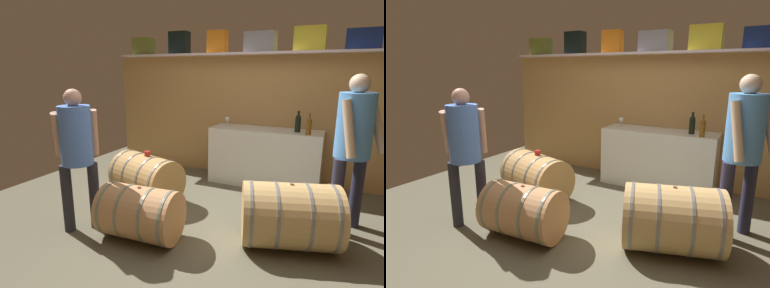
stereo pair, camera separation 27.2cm
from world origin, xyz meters
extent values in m
cube|color=#5D5A45|center=(0.00, 0.55, -0.01)|extent=(6.30, 7.63, 0.02)
cube|color=tan|center=(0.00, 2.22, 0.96)|extent=(5.10, 0.10, 1.92)
cube|color=silver|center=(0.00, 2.07, 1.93)|extent=(4.70, 0.40, 0.03)
cube|color=olive|center=(-2.01, 2.07, 2.08)|extent=(0.33, 0.28, 0.27)
cube|color=black|center=(-1.32, 2.07, 2.12)|extent=(0.31, 0.22, 0.35)
cube|color=orange|center=(-0.66, 2.07, 2.11)|extent=(0.30, 0.24, 0.33)
cube|color=gray|center=(0.01, 2.07, 2.09)|extent=(0.44, 0.29, 0.29)
cube|color=yellow|center=(0.68, 2.07, 2.11)|extent=(0.41, 0.23, 0.32)
cube|color=navy|center=(1.33, 2.07, 2.08)|extent=(0.42, 0.24, 0.26)
cube|color=white|center=(0.19, 1.89, 0.42)|extent=(1.60, 0.53, 0.85)
cylinder|color=black|center=(0.64, 1.86, 0.95)|extent=(0.08, 0.08, 0.19)
sphere|color=black|center=(0.64, 1.86, 1.05)|extent=(0.07, 0.07, 0.07)
cylinder|color=black|center=(0.64, 1.86, 1.11)|extent=(0.03, 0.03, 0.08)
cylinder|color=brown|center=(0.79, 1.72, 0.94)|extent=(0.07, 0.07, 0.18)
sphere|color=brown|center=(0.79, 1.72, 1.05)|extent=(0.06, 0.06, 0.06)
cylinder|color=brown|center=(0.79, 1.72, 1.10)|extent=(0.02, 0.02, 0.09)
cylinder|color=white|center=(-0.41, 1.91, 0.85)|extent=(0.06, 0.06, 0.00)
cylinder|color=white|center=(-0.41, 1.91, 0.89)|extent=(0.01, 0.01, 0.08)
sphere|color=white|center=(-0.41, 1.91, 0.96)|extent=(0.07, 0.07, 0.07)
sphere|color=maroon|center=(-0.41, 1.91, 0.95)|extent=(0.05, 0.05, 0.05)
cylinder|color=tan|center=(-1.10, 0.66, 0.30)|extent=(1.04, 0.84, 0.59)
cylinder|color=slate|center=(-1.46, 0.77, 0.30)|extent=(0.21, 0.59, 0.61)
cylinder|color=slate|center=(-1.24, 0.70, 0.30)|extent=(0.21, 0.59, 0.61)
cylinder|color=slate|center=(-0.96, 0.62, 0.30)|extent=(0.21, 0.59, 0.61)
cylinder|color=slate|center=(-0.73, 0.55, 0.30)|extent=(0.21, 0.59, 0.61)
cylinder|color=#8B554F|center=(-1.10, 0.66, 0.61)|extent=(0.04, 0.04, 0.01)
cylinder|color=tan|center=(0.81, 0.27, 0.32)|extent=(1.05, 0.88, 0.64)
cylinder|color=slate|center=(0.45, 0.16, 0.32)|extent=(0.23, 0.63, 0.65)
cylinder|color=slate|center=(0.67, 0.23, 0.32)|extent=(0.23, 0.63, 0.65)
cylinder|color=slate|center=(0.95, 0.32, 0.32)|extent=(0.23, 0.63, 0.65)
cylinder|color=slate|center=(1.17, 0.39, 0.32)|extent=(0.23, 0.63, 0.65)
cylinder|color=brown|center=(0.81, 0.27, 0.65)|extent=(0.04, 0.04, 0.01)
cylinder|color=tan|center=(-0.58, -0.22, 0.28)|extent=(0.83, 0.60, 0.54)
cylinder|color=slate|center=(-0.92, -0.24, 0.28)|extent=(0.07, 0.56, 0.55)
cylinder|color=slate|center=(-0.71, -0.23, 0.28)|extent=(0.07, 0.56, 0.55)
cylinder|color=slate|center=(-0.46, -0.21, 0.28)|extent=(0.07, 0.56, 0.55)
cylinder|color=slate|center=(-0.25, -0.20, 0.28)|extent=(0.07, 0.56, 0.55)
cylinder|color=#944A3D|center=(-0.58, -0.22, 0.55)|extent=(0.04, 0.04, 0.01)
cylinder|color=red|center=(-1.07, 0.66, 0.63)|extent=(0.07, 0.07, 0.06)
cylinder|color=#28273E|center=(1.20, 0.79, 0.40)|extent=(0.12, 0.12, 0.81)
cylinder|color=#28273E|center=(1.40, 1.01, 0.40)|extent=(0.12, 0.12, 0.81)
cylinder|color=#4F8ED7|center=(1.30, 0.90, 1.14)|extent=(0.35, 0.35, 0.67)
sphere|color=#CBAB8C|center=(1.30, 0.90, 1.56)|extent=(0.19, 0.19, 0.19)
cylinder|color=#CBAB8C|center=(1.25, 0.68, 1.14)|extent=(0.21, 0.20, 0.57)
cylinder|color=#CBAB8C|center=(1.51, 0.98, 1.14)|extent=(0.26, 0.24, 0.56)
cylinder|color=#282731|center=(-1.17, -0.24, 0.37)|extent=(0.11, 0.11, 0.74)
cylinder|color=#282731|center=(-1.36, -0.43, 0.37)|extent=(0.11, 0.11, 0.74)
cylinder|color=#507CD6|center=(-1.26, -0.33, 1.04)|extent=(0.32, 0.32, 0.61)
sphere|color=tan|center=(-1.26, -0.33, 1.43)|extent=(0.18, 0.18, 0.18)
cylinder|color=tan|center=(-1.20, -0.14, 1.04)|extent=(0.18, 0.18, 0.52)
cylinder|color=tan|center=(-1.46, -0.40, 1.04)|extent=(0.24, 0.24, 0.51)
camera|label=1|loc=(1.16, -2.64, 1.70)|focal=29.25mm
camera|label=2|loc=(1.40, -2.51, 1.70)|focal=29.25mm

